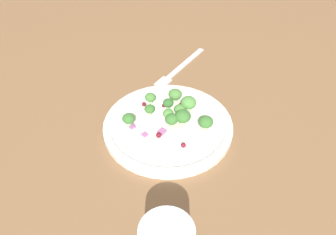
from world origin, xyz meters
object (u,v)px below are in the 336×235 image
object	(u,v)px
plate	(168,125)
broccoli_floret_0	(168,103)
broccoli_floret_1	(178,109)
broccoli_floret_2	(188,103)
fork	(179,68)

from	to	relation	value
plate	broccoli_floret_0	xyz separation A→B (cm)	(3.77, -0.69, 2.04)
broccoli_floret_1	broccoli_floret_2	world-z (taller)	broccoli_floret_2
plate	broccoli_floret_1	size ratio (longest dim) A/B	11.02
broccoli_floret_1	fork	bearing A→B (deg)	-11.66
broccoli_floret_2	fork	distance (cm)	16.47
broccoli_floret_0	fork	size ratio (longest dim) A/B	0.14
broccoli_floret_0	broccoli_floret_2	xyz separation A→B (cm)	(-1.11, -3.65, 0.45)
broccoli_floret_1	fork	distance (cm)	17.60
broccoli_floret_0	plate	bearing A→B (deg)	169.61
fork	broccoli_floret_0	bearing A→B (deg)	161.36
plate	broccoli_floret_0	bearing A→B (deg)	-10.39
broccoli_floret_0	broccoli_floret_1	bearing A→B (deg)	-142.96
broccoli_floret_0	broccoli_floret_1	size ratio (longest dim) A/B	0.95
fork	broccoli_floret_1	bearing A→B (deg)	168.34
broccoli_floret_2	plate	bearing A→B (deg)	121.49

